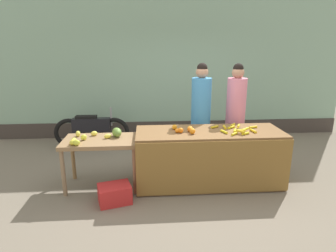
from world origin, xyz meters
name	(u,v)px	position (x,y,z in m)	size (l,w,h in m)	color
ground_plane	(187,182)	(0.00, 0.00, 0.00)	(24.00, 24.00, 0.00)	#756B5B
market_wall_back	(173,64)	(0.00, 2.65, 1.72)	(8.24, 0.23, 3.50)	#8CB299
fruit_stall_counter	(209,157)	(0.33, -0.01, 0.43)	(2.26, 0.83, 0.86)	brown
side_table_wooden	(101,146)	(-1.33, 0.00, 0.67)	(1.12, 0.67, 0.77)	olive
banana_bunch_pile	(236,129)	(0.75, -0.03, 0.89)	(0.75, 0.60, 0.07)	yellow
orange_pile	(185,130)	(-0.05, -0.04, 0.90)	(0.33, 0.34, 0.09)	orange
mango_papaya_pile	(101,135)	(-1.33, 0.03, 0.82)	(0.74, 0.56, 0.14)	yellow
vendor_woman_blue_shirt	(201,116)	(0.31, 0.65, 0.94)	(0.34, 0.34, 1.86)	#33333D
vendor_woman_pink_shirt	(235,115)	(0.95, 0.69, 0.93)	(0.34, 0.34, 1.84)	#33333D
parked_motorcycle	(92,129)	(-1.82, 1.83, 0.40)	(1.60, 0.18, 0.88)	black
produce_crate	(115,194)	(-1.10, -0.52, 0.13)	(0.44, 0.32, 0.26)	red
produce_sack	(153,150)	(-0.52, 0.78, 0.29)	(0.36, 0.30, 0.58)	maroon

